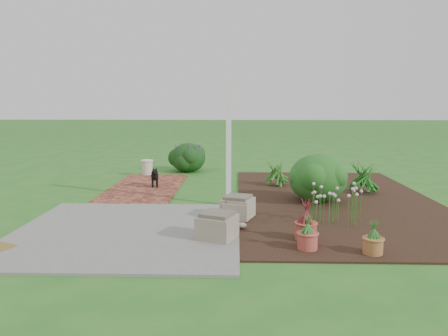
{
  "coord_description": "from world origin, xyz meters",
  "views": [
    {
      "loc": [
        0.46,
        -8.31,
        2.04
      ],
      "look_at": [
        0.2,
        0.4,
        0.7
      ],
      "focal_mm": 35.0,
      "sensor_mm": 36.0,
      "label": 1
    }
  ],
  "objects_px": {
    "stone_trough_near": "(217,227)",
    "evergreen_shrub": "(318,177)",
    "cream_ceramic_urn": "(147,167)",
    "black_dog": "(155,176)"
  },
  "relations": [
    {
      "from": "stone_trough_near",
      "to": "evergreen_shrub",
      "type": "relative_size",
      "value": 0.43
    },
    {
      "from": "stone_trough_near",
      "to": "evergreen_shrub",
      "type": "xyz_separation_m",
      "value": [
        1.92,
        2.52,
        0.32
      ]
    },
    {
      "from": "black_dog",
      "to": "evergreen_shrub",
      "type": "relative_size",
      "value": 0.44
    },
    {
      "from": "black_dog",
      "to": "cream_ceramic_urn",
      "type": "bearing_deg",
      "value": 94.71
    },
    {
      "from": "black_dog",
      "to": "evergreen_shrub",
      "type": "xyz_separation_m",
      "value": [
        3.57,
        -1.32,
        0.22
      ]
    },
    {
      "from": "stone_trough_near",
      "to": "cream_ceramic_urn",
      "type": "height_order",
      "value": "cream_ceramic_urn"
    },
    {
      "from": "cream_ceramic_urn",
      "to": "stone_trough_near",
      "type": "bearing_deg",
      "value": -68.69
    },
    {
      "from": "stone_trough_near",
      "to": "cream_ceramic_urn",
      "type": "distance_m",
      "value": 6.0
    },
    {
      "from": "cream_ceramic_urn",
      "to": "evergreen_shrub",
      "type": "bearing_deg",
      "value": -36.82
    },
    {
      "from": "evergreen_shrub",
      "to": "cream_ceramic_urn",
      "type": "bearing_deg",
      "value": 143.18
    }
  ]
}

